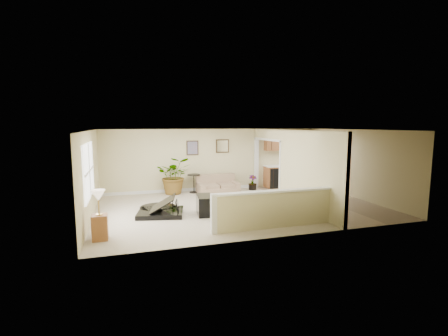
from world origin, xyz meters
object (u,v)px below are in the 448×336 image
object	(u,v)px
piano_bench	(205,205)
piano	(159,197)
accent_table	(194,181)
small_plant	(253,184)
lamp_stand	(99,219)
loveseat	(217,184)
palm_plant	(175,176)

from	to	relation	value
piano_bench	piano	bearing A→B (deg)	161.59
accent_table	small_plant	bearing A→B (deg)	-3.85
lamp_stand	loveseat	bearing A→B (deg)	46.89
accent_table	lamp_stand	size ratio (longest dim) A/B	0.61
loveseat	small_plant	bearing A→B (deg)	1.81
piano	small_plant	distance (m)	4.83
piano	piano_bench	bearing A→B (deg)	-6.60
small_plant	lamp_stand	size ratio (longest dim) A/B	0.52
lamp_stand	palm_plant	bearing A→B (deg)	62.25
small_plant	lamp_stand	world-z (taller)	lamp_stand
accent_table	palm_plant	size ratio (longest dim) A/B	0.50
piano_bench	palm_plant	distance (m)	3.25
accent_table	small_plant	world-z (taller)	accent_table
piano	loveseat	size ratio (longest dim) A/B	1.07
piano_bench	accent_table	size ratio (longest dim) A/B	1.18
loveseat	palm_plant	distance (m)	1.72
accent_table	lamp_stand	xyz separation A→B (m)	(-3.17, -4.59, 0.04)
palm_plant	lamp_stand	bearing A→B (deg)	-117.75
loveseat	lamp_stand	distance (m)	5.97
piano_bench	loveseat	xyz separation A→B (m)	(1.24, 2.96, 0.06)
piano	accent_table	xyz separation A→B (m)	(1.64, 2.76, -0.05)
palm_plant	small_plant	world-z (taller)	palm_plant
piano	loveseat	xyz separation A→B (m)	(2.54, 2.53, -0.17)
loveseat	lamp_stand	xyz separation A→B (m)	(-4.08, -4.36, 0.15)
piano	piano_bench	xyz separation A→B (m)	(1.30, -0.43, -0.23)
accent_table	small_plant	size ratio (longest dim) A/B	1.19
loveseat	lamp_stand	world-z (taller)	lamp_stand
piano	lamp_stand	world-z (taller)	piano
small_plant	lamp_stand	xyz separation A→B (m)	(-5.60, -4.43, 0.24)
accent_table	lamp_stand	world-z (taller)	lamp_stand
loveseat	accent_table	bearing A→B (deg)	164.44
accent_table	palm_plant	xyz separation A→B (m)	(-0.76, 0.00, 0.25)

